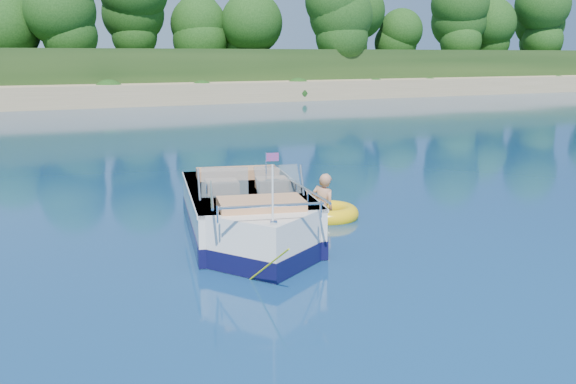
# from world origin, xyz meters

# --- Properties ---
(ground) EXTENTS (160.00, 160.00, 0.00)m
(ground) POSITION_xyz_m (0.00, 0.00, 0.00)
(ground) COLOR #091E43
(ground) RESTS_ON ground
(shoreline) EXTENTS (170.00, 59.00, 6.00)m
(shoreline) POSITION_xyz_m (0.00, 63.77, 0.98)
(shoreline) COLOR tan
(shoreline) RESTS_ON ground
(treeline) EXTENTS (150.00, 7.12, 8.19)m
(treeline) POSITION_xyz_m (0.04, 41.01, 5.55)
(treeline) COLOR #312210
(treeline) RESTS_ON ground
(motorboat) EXTENTS (3.18, 6.23, 2.11)m
(motorboat) POSITION_xyz_m (-2.32, 0.69, 0.41)
(motorboat) COLOR white
(motorboat) RESTS_ON ground
(tow_tube) EXTENTS (1.51, 1.51, 0.37)m
(tow_tube) POSITION_xyz_m (-0.15, 1.45, 0.10)
(tow_tube) COLOR yellow
(tow_tube) RESTS_ON ground
(boy) EXTENTS (0.77, 0.91, 1.65)m
(boy) POSITION_xyz_m (-0.27, 1.52, 0.00)
(boy) COLOR tan
(boy) RESTS_ON ground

